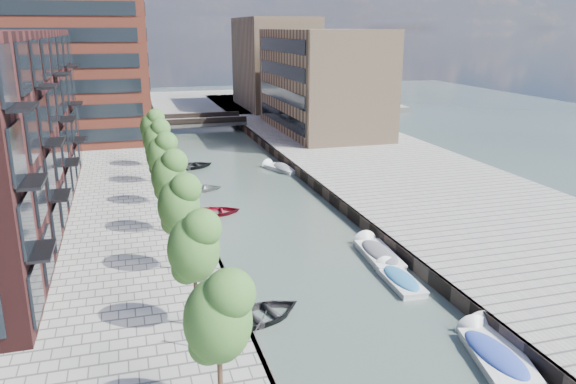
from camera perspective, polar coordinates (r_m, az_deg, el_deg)
name	(u,v)px	position (r m, az deg, el deg)	size (l,w,h in m)	color
water	(245,183)	(57.15, -4.43, 0.90)	(300.00, 300.00, 0.00)	#38473F
quay_right	(388,168)	(62.15, 10.15, 2.43)	(20.00, 140.00, 1.00)	gray
quay_wall_left	(184,183)	(56.15, -10.54, 0.92)	(0.25, 140.00, 1.00)	#332823
quay_wall_right	(302,174)	(58.52, 1.41, 1.82)	(0.25, 140.00, 1.00)	#332823
far_closure	(182,104)	(115.45, -10.70, 8.75)	(80.00, 40.00, 1.00)	gray
tower	(69,21)	(79.20, -21.34, 15.87)	(18.00, 18.00, 30.00)	brown
tan_block_near	(322,81)	(80.99, 3.46, 11.22)	(12.00, 25.00, 14.00)	#9B7D5F
tan_block_far	(275,63)	(105.70, -1.38, 12.98)	(12.00, 20.00, 16.00)	#9B7D5F
bridge	(201,121)	(87.77, -8.82, 7.11)	(13.00, 6.00, 1.30)	gray
tree_0	(218,314)	(20.65, -7.15, -12.24)	(2.50, 2.50, 5.95)	#382619
tree_1	(193,245)	(26.97, -9.58, -5.30)	(2.50, 2.50, 5.95)	#382619
tree_2	(179,202)	(33.55, -11.04, -1.03)	(2.50, 2.50, 5.95)	#382619
tree_3	(169,174)	(40.28, -12.02, 1.82)	(2.50, 2.50, 5.95)	#382619
tree_4	(162,153)	(47.09, -12.71, 3.86)	(2.50, 2.50, 5.95)	#382619
tree_5	(156,138)	(53.94, -13.24, 5.38)	(2.50, 2.50, 5.95)	#382619
tree_6	(152,126)	(60.83, -13.64, 6.55)	(2.50, 2.50, 5.95)	#382619
lamp_0	(234,304)	(25.17, -5.54, -11.28)	(0.24, 0.24, 4.12)	black
lamp_1	(190,201)	(39.91, -9.89, -0.87)	(0.24, 0.24, 4.12)	black
lamp_2	(171,154)	(55.35, -11.84, 3.84)	(0.24, 0.24, 4.12)	black
sloop_0	(259,320)	(31.11, -2.92, -12.83)	(3.58, 5.02, 1.04)	black
sloop_2	(214,214)	(47.90, -7.56, -2.26)	(3.23, 4.53, 0.94)	maroon
sloop_3	(197,191)	(55.01, -9.26, 0.12)	(3.37, 4.72, 0.98)	#B5B6B4
sloop_4	(191,168)	(64.06, -9.86, 2.40)	(3.59, 5.03, 1.04)	black
motorboat_0	(491,353)	(29.50, 19.90, -15.14)	(2.98, 5.64, 1.79)	silver
motorboat_1	(377,253)	(39.41, 9.00, -6.14)	(2.29, 5.62, 1.83)	white
motorboat_2	(497,349)	(30.16, 20.45, -14.72)	(3.36, 5.78, 1.82)	silver
motorboat_3	(398,279)	(35.88, 11.09, -8.64)	(1.82, 4.74, 1.56)	silver
motorboat_4	(280,168)	(62.33, -0.87, 2.44)	(3.53, 5.14, 1.63)	white
car	(297,128)	(79.21, 0.96, 6.52)	(1.58, 3.94, 1.34)	silver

